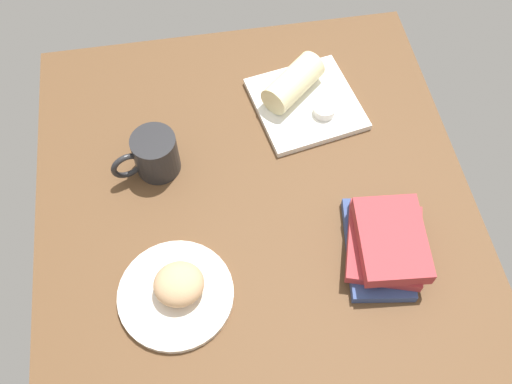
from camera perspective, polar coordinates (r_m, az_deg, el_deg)
name	(u,v)px	position (r cm, az deg, el deg)	size (l,w,h in cm)	color
dining_table	(260,229)	(117.39, 0.37, -3.72)	(110.00, 90.00, 4.00)	brown
round_plate	(176,295)	(109.90, -8.01, -10.12)	(21.86, 21.86, 1.40)	silver
scone_pastry	(179,284)	(106.66, -7.71, -9.11)	(9.39, 8.79, 5.83)	tan
square_plate	(306,104)	(132.25, 5.01, 8.77)	(22.41, 22.41, 1.60)	white
sauce_cup	(324,110)	(129.09, 6.85, 8.15)	(4.89, 4.89, 2.07)	silver
breakfast_wrap	(293,83)	(130.54, 3.74, 10.84)	(6.74, 6.74, 14.97)	beige
book_stack	(385,244)	(112.27, 12.75, -5.05)	(22.94, 18.47, 7.93)	#33477F
coffee_mug	(154,154)	(120.21, -10.15, 3.71)	(9.34, 14.17, 9.75)	#262628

